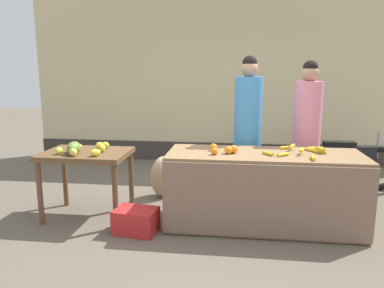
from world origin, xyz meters
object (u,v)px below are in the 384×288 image
at_px(vendor_woman_blue_shirt, 248,132).
at_px(vendor_woman_pink_shirt, 306,134).
at_px(produce_crate, 136,221).
at_px(parked_motorcycle, 345,162).
at_px(produce_sack, 163,177).

distance_m(vendor_woman_blue_shirt, vendor_woman_pink_shirt, 0.74).
bearing_deg(vendor_woman_blue_shirt, produce_crate, -139.57).
height_order(vendor_woman_blue_shirt, produce_crate, vendor_woman_blue_shirt).
relative_size(vendor_woman_blue_shirt, parked_motorcycle, 1.18).
xyz_separation_m(vendor_woman_pink_shirt, parked_motorcycle, (0.70, 0.73, -0.52)).
xyz_separation_m(parked_motorcycle, produce_crate, (-2.60, -1.83, -0.27)).
relative_size(vendor_woman_blue_shirt, produce_sack, 3.34).
relative_size(produce_crate, produce_sack, 0.78).
bearing_deg(vendor_woman_pink_shirt, parked_motorcycle, 46.45).
relative_size(vendor_woman_blue_shirt, vendor_woman_pink_shirt, 1.03).
bearing_deg(vendor_woman_blue_shirt, produce_sack, 171.81).
height_order(vendor_woman_pink_shirt, produce_crate, vendor_woman_pink_shirt).
height_order(vendor_woman_blue_shirt, vendor_woman_pink_shirt, vendor_woman_blue_shirt).
distance_m(parked_motorcycle, produce_sack, 2.63).
bearing_deg(vendor_woman_pink_shirt, vendor_woman_blue_shirt, -172.55).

